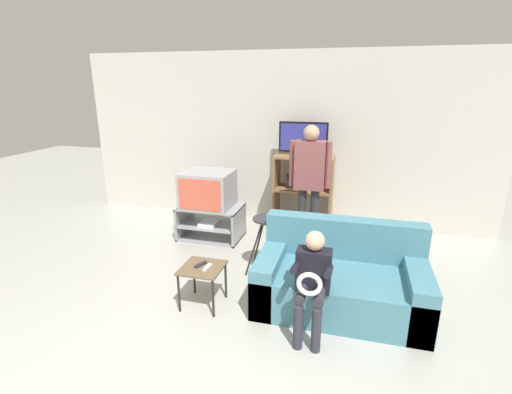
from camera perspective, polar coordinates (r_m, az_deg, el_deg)
name	(u,v)px	position (r m, az deg, el deg)	size (l,w,h in m)	color
wall_back	(279,140)	(5.78, 3.56, 8.78)	(6.40, 0.06, 2.60)	beige
tv_stand	(211,222)	(5.36, -6.92, -3.83)	(0.87, 0.60, 0.47)	#939399
television_main	(208,189)	(5.20, -7.43, 1.18)	(0.68, 0.59, 0.51)	#9E9EA3
media_shelf	(303,192)	(5.57, 7.26, 0.75)	(0.85, 0.45, 1.13)	#8E6642
television_flat	(303,140)	(5.43, 7.26, 8.77)	(0.70, 0.20, 0.48)	black
folding_stool	(267,229)	(4.28, 1.73, -4.92)	(0.44, 0.38, 0.67)	black
snack_table	(202,272)	(3.75, -8.25, -11.39)	(0.40, 0.40, 0.42)	brown
remote_control_black	(201,264)	(3.75, -8.53, -10.22)	(0.04, 0.14, 0.02)	#232328
remote_control_white	(207,267)	(3.69, -7.50, -10.68)	(0.04, 0.14, 0.02)	silver
couch	(340,280)	(3.84, 12.85, -12.40)	(1.61, 0.90, 0.82)	teal
person_standing_adult	(310,176)	(4.79, 8.24, 3.26)	(0.53, 0.20, 1.65)	#2D2D33
person_seated_child	(312,277)	(3.26, 8.64, -12.12)	(0.33, 0.43, 0.95)	#2D2D38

